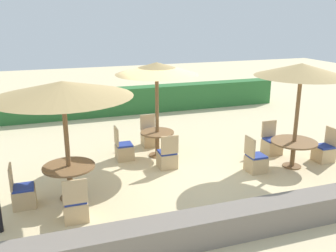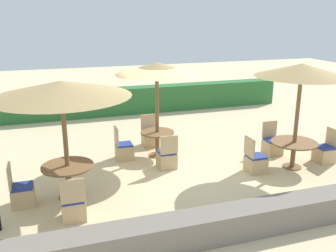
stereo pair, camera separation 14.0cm
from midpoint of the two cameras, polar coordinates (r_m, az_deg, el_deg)
name	(u,v)px [view 1 (the left image)]	position (r m, az deg, el deg)	size (l,w,h in m)	color
ground_plane	(175,164)	(10.09, 0.71, -5.83)	(40.00, 40.00, 0.00)	beige
hedge_row	(127,101)	(15.18, -6.56, 3.86)	(13.00, 0.70, 1.05)	#2D6B33
stone_border	(242,221)	(7.11, 10.59, -13.99)	(10.00, 0.56, 0.54)	slate
parasol_center	(157,69)	(10.07, -2.14, 8.69)	(2.23, 2.23, 2.64)	brown
round_table_center	(157,138)	(10.51, -2.03, -1.79)	(0.94, 0.94, 0.71)	brown
patio_chair_center_north	(150,137)	(11.42, -3.18, -1.73)	(0.46, 0.46, 0.93)	tan
patio_chair_center_west	(124,150)	(10.42, -7.14, -3.68)	(0.46, 0.46, 0.93)	tan
patio_chair_center_south	(167,158)	(9.78, -0.52, -4.92)	(0.46, 0.46, 0.93)	tan
parasol_front_right	(301,70)	(9.79, 19.28, 7.99)	(2.29, 2.29, 2.72)	brown
round_table_front_right	(294,146)	(10.24, 18.24, -2.91)	(1.18, 1.18, 0.71)	brown
patio_chair_front_right_west	(255,162)	(9.78, 12.77, -5.35)	(0.46, 0.46, 0.93)	tan
patio_chair_front_right_north	(272,145)	(11.15, 15.16, -2.77)	(0.46, 0.46, 0.93)	tan
patio_chair_front_right_east	(324,152)	(11.03, 22.35, -3.68)	(0.46, 0.46, 0.93)	tan
parasol_front_left	(62,89)	(7.85, -16.29, 5.37)	(2.85, 2.85, 2.58)	brown
round_table_front_left	(69,172)	(8.38, -15.28, -6.84)	(1.11, 1.11, 0.76)	brown
patio_chair_front_left_south	(76,208)	(7.66, -14.43, -11.95)	(0.46, 0.46, 0.93)	tan
patio_chair_front_left_west	(23,195)	(8.48, -21.67, -9.70)	(0.46, 0.46, 0.93)	tan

